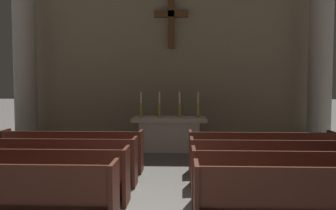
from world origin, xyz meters
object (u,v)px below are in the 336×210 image
(candlestick_outer_left, at_px, (141,109))
(candlestick_inner_right, at_px, (180,109))
(altar, at_px, (169,133))
(candlestick_inner_left, at_px, (159,109))
(column_left_third, at_px, (24,39))
(pew_left_row_3, at_px, (56,161))
(column_right_third, at_px, (321,38))
(pew_left_row_2, at_px, (33,175))
(pew_left_row_4, at_px, (72,151))
(pew_right_row_2, at_px, (290,178))
(pew_left_row_1, at_px, (0,195))
(candlestick_outer_right, at_px, (198,109))
(pew_right_row_1, at_px, (315,199))
(pew_right_row_4, at_px, (261,152))
(pew_right_row_3, at_px, (273,163))

(candlestick_outer_left, xyz_separation_m, candlestick_inner_right, (1.15, 0.00, 0.00))
(altar, bearing_deg, candlestick_inner_left, -180.00)
(candlestick_inner_right, bearing_deg, column_left_third, 173.11)
(pew_left_row_3, xyz_separation_m, candlestick_outer_left, (1.27, 3.57, 0.78))
(pew_left_row_3, distance_m, candlestick_outer_left, 3.87)
(column_right_third, bearing_deg, candlestick_outer_left, -173.80)
(pew_left_row_2, distance_m, candlestick_inner_left, 5.01)
(pew_left_row_4, distance_m, pew_right_row_2, 4.72)
(pew_left_row_1, relative_size, candlestick_inner_right, 4.25)
(pew_left_row_2, distance_m, pew_left_row_4, 2.07)
(pew_left_row_1, distance_m, pew_left_row_3, 2.07)
(candlestick_outer_right, bearing_deg, column_right_third, 8.97)
(candlestick_inner_right, bearing_deg, candlestick_outer_left, 180.00)
(column_left_third, distance_m, candlestick_outer_right, 5.90)
(pew_right_row_1, height_order, pew_right_row_4, same)
(pew_left_row_1, distance_m, column_right_third, 9.63)
(pew_left_row_3, distance_m, altar, 4.15)
(pew_left_row_1, relative_size, candlestick_inner_left, 4.25)
(pew_right_row_4, xyz_separation_m, altar, (-2.12, 2.54, 0.06))
(pew_right_row_4, bearing_deg, pew_right_row_1, -90.00)
(candlestick_inner_right, bearing_deg, column_right_third, 7.84)
(pew_left_row_2, relative_size, candlestick_outer_right, 4.25)
(pew_left_row_2, height_order, candlestick_inner_left, candlestick_inner_left)
(pew_right_row_1, relative_size, candlestick_inner_right, 4.25)
(pew_left_row_2, height_order, column_right_third, column_right_third)
(column_left_third, distance_m, candlestick_inner_left, 4.85)
(candlestick_outer_left, bearing_deg, pew_right_row_4, -40.47)
(pew_right_row_1, relative_size, pew_right_row_2, 1.00)
(pew_right_row_3, xyz_separation_m, candlestick_outer_right, (-1.27, 3.57, 0.78))
(pew_right_row_4, distance_m, candlestick_inner_left, 3.59)
(pew_right_row_4, distance_m, altar, 3.31)
(candlestick_outer_left, bearing_deg, candlestick_inner_right, 0.00)
(pew_left_row_1, relative_size, column_right_third, 0.46)
(pew_left_row_3, height_order, pew_right_row_3, same)
(pew_left_row_4, height_order, pew_right_row_2, same)
(pew_left_row_3, height_order, altar, altar)
(pew_left_row_3, xyz_separation_m, column_right_third, (6.73, 4.16, 2.92))
(pew_right_row_2, xyz_separation_m, candlestick_inner_right, (-1.82, 4.60, 0.78))
(pew_left_row_2, height_order, pew_right_row_4, same)
(pew_left_row_1, height_order, candlestick_outer_left, candlestick_outer_left)
(pew_right_row_3, relative_size, candlestick_inner_right, 4.25)
(altar, bearing_deg, pew_right_row_1, -69.35)
(pew_right_row_1, height_order, column_right_third, column_right_third)
(pew_right_row_4, bearing_deg, altar, 129.93)
(candlestick_outer_left, distance_m, candlestick_inner_right, 1.15)
(altar, bearing_deg, candlestick_outer_right, -0.00)
(altar, relative_size, candlestick_outer_left, 2.93)
(pew_right_row_3, relative_size, column_left_third, 0.46)
(candlestick_inner_right, bearing_deg, altar, 180.00)
(pew_left_row_3, relative_size, pew_right_row_3, 1.00)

